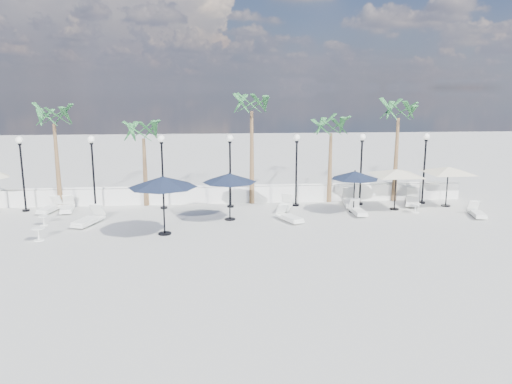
{
  "coord_description": "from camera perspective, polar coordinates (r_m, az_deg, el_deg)",
  "views": [
    {
      "loc": [
        -0.86,
        -19.27,
        6.21
      ],
      "look_at": [
        1.07,
        3.14,
        1.5
      ],
      "focal_mm": 35.0,
      "sensor_mm": 36.0,
      "label": 1
    }
  ],
  "objects": [
    {
      "name": "palm_3",
      "position": [
        27.41,
        8.58,
        6.97
      ],
      "size": [
        2.6,
        2.6,
        4.9
      ],
      "color": "brown",
      "rests_on": "ground"
    },
    {
      "name": "lamppost_3",
      "position": [
        26.05,
        -2.98,
        3.6
      ],
      "size": [
        0.36,
        0.36,
        3.84
      ],
      "color": "black",
      "rests_on": "ground"
    },
    {
      "name": "lounger_4",
      "position": [
        25.91,
        3.32,
        -1.55
      ],
      "size": [
        1.09,
        1.88,
        0.67
      ],
      "rotation": [
        0.0,
        0.0,
        -0.31
      ],
      "color": "white",
      "rests_on": "ground"
    },
    {
      "name": "lounger_0",
      "position": [
        27.48,
        -22.49,
        -1.68
      ],
      "size": [
        0.92,
        1.83,
        0.66
      ],
      "rotation": [
        0.0,
        0.0,
        -0.21
      ],
      "color": "white",
      "rests_on": "ground"
    },
    {
      "name": "lounger_7",
      "position": [
        25.42,
        11.56,
        -2.07
      ],
      "size": [
        0.58,
        1.68,
        0.62
      ],
      "rotation": [
        0.0,
        0.0,
        0.02
      ],
      "color": "white",
      "rests_on": "ground"
    },
    {
      "name": "parasol_navy_right",
      "position": [
        25.56,
        11.23,
        1.89
      ],
      "size": [
        2.41,
        2.41,
        2.16
      ],
      "color": "black",
      "rests_on": "ground"
    },
    {
      "name": "lounger_2",
      "position": [
        27.23,
        -20.77,
        -1.65
      ],
      "size": [
        0.87,
        1.86,
        0.67
      ],
      "rotation": [
        0.0,
        0.0,
        0.17
      ],
      "color": "white",
      "rests_on": "ground"
    },
    {
      "name": "lamppost_2",
      "position": [
        26.17,
        -10.68,
        3.45
      ],
      "size": [
        0.36,
        0.36,
        3.84
      ],
      "color": "black",
      "rests_on": "ground"
    },
    {
      "name": "balustrade",
      "position": [
        27.39,
        -3.01,
        -0.29
      ],
      "size": [
        26.0,
        0.3,
        1.01
      ],
      "color": "silver",
      "rests_on": "ground"
    },
    {
      "name": "lounger_5",
      "position": [
        27.16,
        10.73,
        -1.02
      ],
      "size": [
        0.99,
        2.2,
        0.8
      ],
      "rotation": [
        0.0,
        0.0,
        -0.15
      ],
      "color": "white",
      "rests_on": "ground"
    },
    {
      "name": "lamppost_4",
      "position": [
        26.4,
        4.65,
        3.69
      ],
      "size": [
        0.36,
        0.36,
        3.84
      ],
      "color": "black",
      "rests_on": "ground"
    },
    {
      "name": "side_table_0",
      "position": [
        24.96,
        -23.11,
        -2.92
      ],
      "size": [
        0.46,
        0.46,
        0.45
      ],
      "color": "white",
      "rests_on": "ground"
    },
    {
      "name": "lounger_8",
      "position": [
        26.8,
        23.94,
        -2.16
      ],
      "size": [
        0.86,
        1.71,
        0.61
      ],
      "rotation": [
        0.0,
        0.0,
        -0.21
      ],
      "color": "white",
      "rests_on": "ground"
    },
    {
      "name": "lounger_1",
      "position": [
        24.32,
        -18.59,
        -2.99
      ],
      "size": [
        1.26,
        2.09,
        0.75
      ],
      "rotation": [
        0.0,
        0.0,
        -0.34
      ],
      "color": "white",
      "rests_on": "ground"
    },
    {
      "name": "parasol_cream_sq_a",
      "position": [
        26.53,
        15.77,
        2.49
      ],
      "size": [
        4.64,
        4.64,
        2.28
      ],
      "color": "black",
      "rests_on": "ground"
    },
    {
      "name": "parasol_navy_left",
      "position": [
        21.48,
        -10.61,
        1.12
      ],
      "size": [
        2.95,
        2.95,
        2.6
      ],
      "color": "black",
      "rests_on": "ground"
    },
    {
      "name": "ground",
      "position": [
        20.26,
        -2.26,
        -6.03
      ],
      "size": [
        100.0,
        100.0,
        0.0
      ],
      "primitive_type": "plane",
      "color": "#ABAAA5",
      "rests_on": "ground"
    },
    {
      "name": "palm_1",
      "position": [
        26.93,
        -12.74,
        6.31
      ],
      "size": [
        2.6,
        2.6,
        4.7
      ],
      "color": "brown",
      "rests_on": "ground"
    },
    {
      "name": "palm_4",
      "position": [
        28.45,
        15.97,
        8.39
      ],
      "size": [
        2.6,
        2.6,
        5.7
      ],
      "color": "brown",
      "rests_on": "ground"
    },
    {
      "name": "lamppost_1",
      "position": [
        26.75,
        -18.17,
        3.25
      ],
      "size": [
        0.36,
        0.36,
        3.84
      ],
      "color": "black",
      "rests_on": "ground"
    },
    {
      "name": "lamppost_5",
      "position": [
        27.2,
        11.96,
        3.71
      ],
      "size": [
        0.36,
        0.36,
        3.84
      ],
      "color": "black",
      "rests_on": "ground"
    },
    {
      "name": "parasol_navy_mid",
      "position": [
        23.57,
        -3.05,
        1.6
      ],
      "size": [
        2.58,
        2.58,
        2.32
      ],
      "color": "black",
      "rests_on": "ground"
    },
    {
      "name": "lounger_6",
      "position": [
        28.25,
        17.44,
        -0.88
      ],
      "size": [
        1.39,
        2.17,
        0.78
      ],
      "rotation": [
        0.0,
        0.0,
        -0.39
      ],
      "color": "white",
      "rests_on": "ground"
    },
    {
      "name": "palm_2",
      "position": [
        26.67,
        -0.49,
        9.47
      ],
      "size": [
        2.6,
        2.6,
        6.1
      ],
      "color": "brown",
      "rests_on": "ground"
    },
    {
      "name": "lamppost_6",
      "position": [
        28.41,
        18.74,
        3.68
      ],
      "size": [
        0.36,
        0.36,
        3.84
      ],
      "color": "black",
      "rests_on": "ground"
    },
    {
      "name": "side_table_2",
      "position": [
        26.51,
        17.76,
        -1.65
      ],
      "size": [
        0.5,
        0.5,
        0.48
      ],
      "color": "white",
      "rests_on": "ground"
    },
    {
      "name": "parasol_cream_sq_b",
      "position": [
        28.18,
        21.16,
        2.67
      ],
      "size": [
        4.57,
        4.57,
        2.29
      ],
      "color": "black",
      "rests_on": "ground"
    },
    {
      "name": "lamppost_0",
      "position": [
        27.76,
        -25.22,
        3.0
      ],
      "size": [
        0.36,
        0.36,
        3.84
      ],
      "color": "black",
      "rests_on": "ground"
    },
    {
      "name": "palm_0",
      "position": [
        27.84,
        -22.11,
        7.52
      ],
      "size": [
        2.6,
        2.6,
        5.5
      ],
      "color": "brown",
      "rests_on": "ground"
    },
    {
      "name": "lounger_3",
      "position": [
        23.71,
        3.82,
        -2.84
      ],
      "size": [
        1.22,
        1.8,
        0.65
      ],
      "rotation": [
        0.0,
        0.0,
        0.43
      ],
      "color": "white",
      "rests_on": "ground"
    },
    {
      "name": "side_table_1",
      "position": [
        22.57,
        -23.62,
        -4.3
      ],
      "size": [
        0.56,
        0.56,
        0.54
      ],
      "color": "white",
      "rests_on": "ground"
    }
  ]
}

